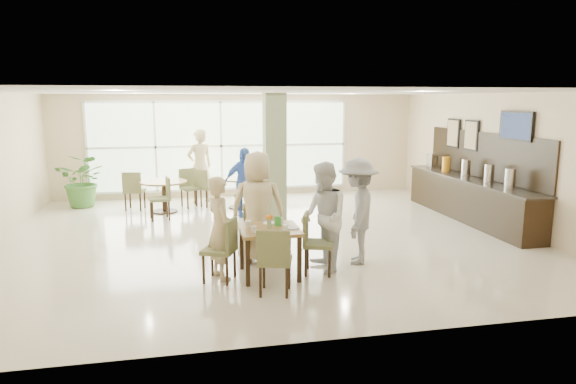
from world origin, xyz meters
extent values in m
plane|color=beige|center=(0.00, 0.00, 0.00)|extent=(10.00, 10.00, 0.00)
plane|color=white|center=(0.00, 0.00, 2.80)|extent=(10.00, 10.00, 0.00)
plane|color=beige|center=(0.00, 4.50, 1.40)|extent=(10.00, 0.00, 10.00)
plane|color=beige|center=(0.00, -4.50, 1.40)|extent=(10.00, 0.00, 10.00)
plane|color=beige|center=(5.00, 0.00, 1.40)|extent=(0.00, 9.00, 9.00)
plane|color=silver|center=(-0.50, 4.47, 1.40)|extent=(7.00, 0.00, 7.00)
cube|color=#737E57|center=(0.40, 1.20, 1.40)|extent=(0.45, 0.45, 2.80)
cube|color=brown|center=(-0.31, -2.24, 0.72)|extent=(0.91, 0.91, 0.05)
cube|color=black|center=(-0.69, -2.62, 0.35)|extent=(0.06, 0.06, 0.70)
cube|color=black|center=(0.08, -2.62, 0.35)|extent=(0.06, 0.06, 0.70)
cube|color=black|center=(-0.69, -1.86, 0.35)|extent=(0.06, 0.06, 0.70)
cube|color=black|center=(0.08, -1.86, 0.35)|extent=(0.06, 0.06, 0.70)
cylinder|color=brown|center=(-2.02, 2.70, 0.73)|extent=(1.11, 1.11, 0.04)
cylinder|color=black|center=(-2.02, 2.70, 0.35)|extent=(0.10, 0.10, 0.71)
cylinder|color=black|center=(-2.02, 2.70, 0.01)|extent=(0.60, 0.60, 0.03)
cylinder|color=brown|center=(-0.17, 2.84, 0.73)|extent=(0.99, 0.99, 0.04)
cylinder|color=black|center=(-0.17, 2.84, 0.35)|extent=(0.10, 0.10, 0.71)
cylinder|color=black|center=(-0.17, 2.84, 0.01)|extent=(0.60, 0.60, 0.03)
cylinder|color=white|center=(-0.57, -2.47, 0.80)|extent=(0.08, 0.08, 0.10)
cylinder|color=white|center=(-0.61, -2.12, 0.80)|extent=(0.08, 0.08, 0.10)
cylinder|color=white|center=(-0.09, -2.03, 0.80)|extent=(0.08, 0.08, 0.10)
cylinder|color=white|center=(-0.11, -2.49, 0.80)|extent=(0.08, 0.08, 0.10)
cylinder|color=white|center=(-0.41, -2.58, 0.76)|extent=(0.20, 0.20, 0.01)
cylinder|color=white|center=(-0.26, -1.97, 0.76)|extent=(0.20, 0.20, 0.01)
cylinder|color=white|center=(0.03, -2.33, 0.76)|extent=(0.20, 0.20, 0.01)
cylinder|color=#99B27F|center=(-0.31, -2.24, 0.81)|extent=(0.07, 0.07, 0.12)
sphere|color=orange|center=(-0.28, -2.24, 0.92)|extent=(0.07, 0.07, 0.07)
sphere|color=orange|center=(-0.32, -2.22, 0.92)|extent=(0.07, 0.07, 0.07)
sphere|color=orange|center=(-0.32, -2.27, 0.92)|extent=(0.07, 0.07, 0.07)
cube|color=green|center=(-0.16, -2.14, 0.82)|extent=(0.10, 0.03, 0.15)
cube|color=black|center=(4.68, 0.50, 0.45)|extent=(0.60, 4.60, 0.90)
cube|color=black|center=(4.68, 0.50, 0.92)|extent=(0.64, 4.70, 0.04)
cube|color=black|center=(4.97, 0.50, 1.45)|extent=(0.04, 4.60, 1.00)
cylinder|color=silver|center=(4.68, -0.90, 1.14)|extent=(0.20, 0.20, 0.40)
cylinder|color=silver|center=(4.68, -0.20, 1.14)|extent=(0.20, 0.20, 0.40)
cylinder|color=silver|center=(4.68, 0.70, 1.14)|extent=(0.20, 0.20, 0.40)
cylinder|color=orange|center=(4.68, 1.60, 1.12)|extent=(0.18, 0.18, 0.36)
cube|color=silver|center=(4.68, 2.30, 1.12)|extent=(0.18, 0.30, 0.36)
cube|color=black|center=(4.94, -0.60, 2.15)|extent=(0.06, 1.00, 0.58)
cube|color=#7F99CC|center=(4.92, -0.60, 2.15)|extent=(0.01, 0.92, 0.50)
cube|color=black|center=(4.95, 1.00, 1.85)|extent=(0.04, 0.55, 0.70)
cube|color=brown|center=(4.92, 1.00, 1.85)|extent=(0.01, 0.47, 0.62)
cube|color=black|center=(4.95, 1.80, 1.85)|extent=(0.04, 0.55, 0.70)
cube|color=brown|center=(4.92, 1.80, 1.85)|extent=(0.01, 0.47, 0.62)
imported|color=#3C722D|center=(-4.00, 3.73, 0.67)|extent=(1.45, 1.45, 1.33)
imported|color=#CDB788|center=(-1.05, -2.21, 0.78)|extent=(0.54, 0.66, 1.56)
imported|color=#CDB788|center=(-0.37, -1.48, 0.92)|extent=(0.98, 0.66, 1.85)
imported|color=white|center=(0.56, -2.19, 0.86)|extent=(0.72, 0.89, 1.73)
imported|color=gray|center=(1.22, -1.89, 0.87)|extent=(1.01, 1.28, 1.74)
imported|color=#436CCA|center=(-0.19, 1.89, 0.79)|extent=(1.01, 0.70, 1.59)
imported|color=white|center=(0.65, 2.90, 0.75)|extent=(1.11, 1.52, 1.50)
imported|color=#CDB788|center=(-1.12, 3.72, 0.96)|extent=(0.82, 0.69, 1.92)
camera|label=1|loc=(-1.56, -9.68, 2.68)|focal=32.00mm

